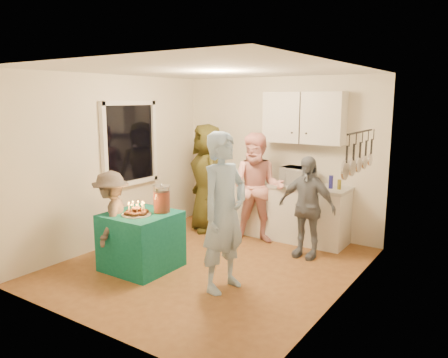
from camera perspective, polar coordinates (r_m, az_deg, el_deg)
The scene contains 19 objects.
floor at distance 6.07m, azimuth -1.87°, elevation -11.24°, with size 4.00×4.00×0.00m, color brown.
ceiling at distance 5.66m, azimuth -2.03°, elevation 14.05°, with size 4.00×4.00×0.00m, color white.
back_wall at distance 7.42m, azimuth 7.12°, elevation 3.06°, with size 3.60×3.60×0.00m, color silver.
left_wall at distance 6.92m, azimuth -14.15°, elevation 2.29°, with size 4.00×4.00×0.00m, color silver.
right_wall at distance 4.91m, azimuth 15.36°, elevation -1.01°, with size 4.00×4.00×0.00m, color silver.
window_night at distance 7.07m, azimuth -12.27°, elevation 4.58°, with size 0.04×1.00×1.20m, color black.
counter at distance 7.23m, azimuth 7.31°, elevation -4.16°, with size 2.20×0.58×0.86m, color white.
countertop at distance 7.13m, azimuth 7.39°, elevation -0.62°, with size 2.24×0.62×0.05m, color beige.
upper_cabinet at distance 7.02m, azimuth 10.36°, elevation 7.88°, with size 1.30×0.30×0.80m, color white.
pot_rack at distance 5.55m, azimuth 17.05°, elevation 3.33°, with size 0.12×1.00×0.60m, color black.
microwave at distance 6.98m, azimuth 9.58°, elevation 0.42°, with size 0.49×0.33×0.27m, color white.
party_table at distance 5.97m, azimuth -10.75°, elevation -7.93°, with size 0.85×0.85×0.76m, color #0E5D4F.
donut_cake at distance 5.76m, azimuth -11.39°, elevation -3.78°, with size 0.38×0.38×0.18m, color #381C0C, non-canonical shape.
punch_jar at distance 5.82m, azimuth -8.13°, elevation -2.69°, with size 0.22×0.22×0.34m, color red.
man_birthday at distance 5.09m, azimuth 0.01°, elevation -4.37°, with size 0.69×0.45×1.88m, color #9EC0E6.
woman_back_left at distance 7.42m, azimuth -2.15°, elevation 0.13°, with size 0.90×0.58×1.83m, color brown.
woman_back_center at distance 6.82m, azimuth 4.42°, elevation -1.23°, with size 0.84×0.66×1.73m, color pink.
woman_back_right at distance 6.31m, azimuth 10.73°, elevation -3.61°, with size 0.86×0.36×1.46m, color black.
child_near_left at distance 6.03m, azimuth -14.45°, elevation -5.17°, with size 0.85×0.49×1.31m, color #4C423D.
Camera 1 is at (3.30, -4.58, 2.24)m, focal length 35.00 mm.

